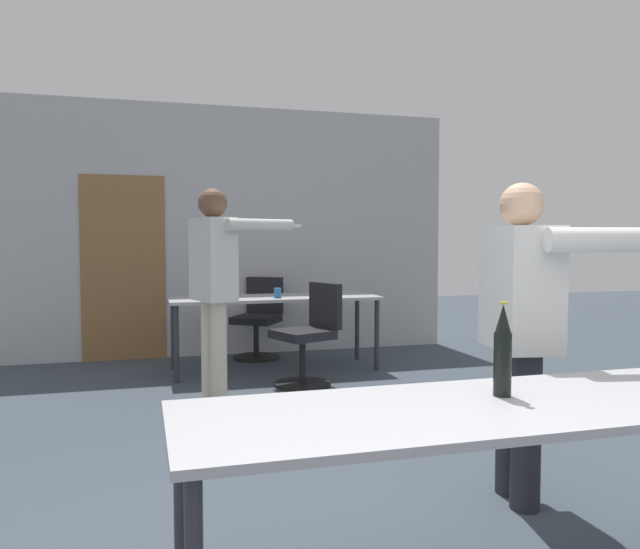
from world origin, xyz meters
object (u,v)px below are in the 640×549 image
at_px(office_chair_side_rolled, 309,337).
at_px(office_chair_far_left, 259,321).
at_px(person_right_polo, 523,314).
at_px(drink_cup, 278,293).
at_px(person_far_watching, 215,274).
at_px(beer_bottle, 503,352).

relative_size(office_chair_side_rolled, office_chair_far_left, 1.03).
bearing_deg(person_right_polo, drink_cup, -159.55).
relative_size(person_right_polo, office_chair_far_left, 1.79).
distance_m(person_far_watching, office_chair_far_left, 2.11).
relative_size(person_right_polo, beer_bottle, 4.65).
xyz_separation_m(office_chair_far_left, beer_bottle, (0.01, -4.95, 0.50)).
bearing_deg(office_chair_side_rolled, drink_cup, -3.82).
bearing_deg(office_chair_far_left, beer_bottle, 123.48).
bearing_deg(beer_bottle, person_right_polo, 51.79).
distance_m(person_right_polo, office_chair_far_left, 4.29).
relative_size(person_far_watching, drink_cup, 17.67).
xyz_separation_m(office_chair_side_rolled, beer_bottle, (-0.20, -3.49, 0.48)).
bearing_deg(person_far_watching, person_right_polo, 9.60).
bearing_deg(person_right_polo, beer_bottle, -27.07).
distance_m(person_far_watching, drink_cup, 1.27).
xyz_separation_m(person_far_watching, drink_cup, (0.73, 1.01, -0.25)).
distance_m(person_right_polo, office_chair_side_rolled, 2.84).
xyz_separation_m(person_far_watching, office_chair_side_rolled, (0.90, 0.43, -0.62)).
bearing_deg(person_far_watching, office_chair_far_left, 140.52).
relative_size(office_chair_far_left, drink_cup, 9.16).
bearing_deg(office_chair_side_rolled, beer_bottle, 156.34).
height_order(office_chair_side_rolled, office_chair_far_left, office_chair_side_rolled).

